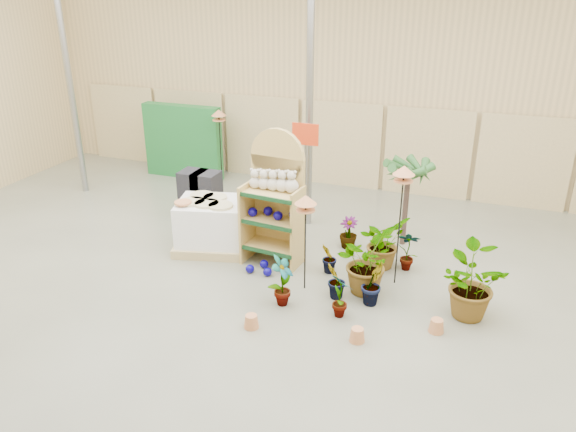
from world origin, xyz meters
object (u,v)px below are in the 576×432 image
display_shelf (276,202)px  bird_table_front (306,203)px  pallet_stack (212,225)px  potted_plant_2 (365,261)px

display_shelf → bird_table_front: size_ratio=1.46×
pallet_stack → display_shelf: bearing=-13.1°
display_shelf → pallet_stack: (-1.24, -0.02, -0.61)m
bird_table_front → pallet_stack: bearing=158.6°
potted_plant_2 → bird_table_front: bearing=-163.7°
bird_table_front → potted_plant_2: bearing=16.3°
bird_table_front → potted_plant_2: (0.91, 0.27, -0.97)m
pallet_stack → bird_table_front: 2.43m
display_shelf → bird_table_front: display_shelf is taller
pallet_stack → bird_table_front: (2.05, -0.80, 1.02)m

